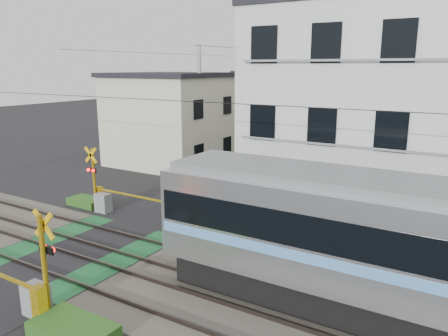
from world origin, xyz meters
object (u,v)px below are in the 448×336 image
Objects in this scene: crossing_signal_near at (36,293)px; apartment_block at (381,115)px; pedestrian at (337,129)px; crossing_signal_far at (102,197)px.

apartment_block is (5.91, 13.15, 3.94)m from crossing_signal_near.
apartment_block reaches higher than crossing_signal_near.
crossing_signal_near is 0.46× the size of apartment_block.
apartment_block is at bearing 108.39° from pedestrian.
crossing_signal_near is at bearing 91.57° from pedestrian.
crossing_signal_near is 8.95m from crossing_signal_far.
crossing_signal_far is 13.14m from apartment_block.
crossing_signal_far is at bearing 82.12° from pedestrian.
crossing_signal_far is at bearing 125.29° from crossing_signal_near.
crossing_signal_near reaches higher than pedestrian.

